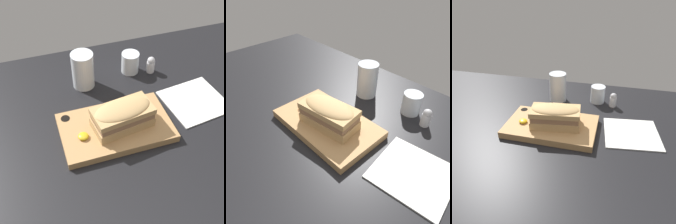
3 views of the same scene
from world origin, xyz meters
TOP-DOWN VIEW (x-y plane):
  - dining_table at (0.00, 0.00)cm, footprint 175.87×92.79cm
  - serving_board at (-9.41, 2.91)cm, footprint 31.50×18.87cm
  - sandwich at (-7.58, 2.26)cm, footprint 17.60×10.66cm
  - mustard_dollop at (-19.19, 1.13)cm, footprint 2.93×2.93cm
  - water_glass at (-13.04, 25.26)cm, footprint 7.18×7.18cm
  - wine_glass at (4.09, 27.56)cm, footprint 6.06×6.06cm
  - napkin at (18.29, 6.63)cm, footprint 20.29×19.57cm
  - salt_shaker at (10.81, 25.13)cm, footprint 2.80×2.80cm

SIDE VIEW (x-z plane):
  - dining_table at x=0.00cm, z-range 0.00..2.00cm
  - napkin at x=18.29cm, z-range 2.00..2.40cm
  - serving_board at x=-9.41cm, z-range 1.97..4.37cm
  - mustard_dollop at x=-19.19cm, z-range 4.34..5.51cm
  - salt_shaker at x=10.81cm, z-range 2.03..7.94cm
  - wine_glass at x=4.09cm, z-range 1.63..8.83cm
  - water_glass at x=-13.04cm, z-range 1.18..13.41cm
  - sandwich at x=-7.58cm, z-range 4.62..12.18cm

